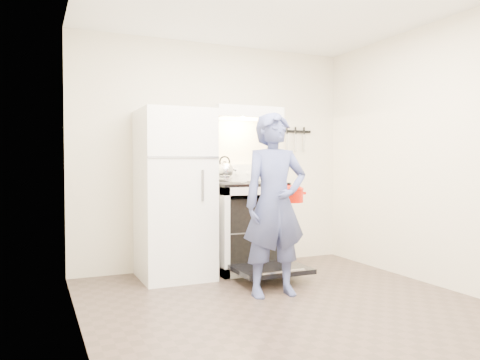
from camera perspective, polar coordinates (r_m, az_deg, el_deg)
name	(u,v)px	position (r m, az deg, el deg)	size (l,w,h in m)	color
floor	(297,311)	(3.84, 7.02, -15.55)	(3.60, 3.60, 0.00)	#493A32
back_wall	(215,156)	(5.29, -3.03, 2.99)	(3.20, 0.02, 2.50)	beige
refrigerator	(174,194)	(4.78, -8.02, -1.71)	(0.70, 0.70, 1.70)	white
stove_body	(246,228)	(5.13, 0.70, -5.83)	(0.76, 0.65, 0.92)	white
cooktop	(246,184)	(5.08, 0.71, -0.52)	(0.76, 0.65, 0.03)	black
backsplash	(235,173)	(5.34, -0.57, 0.84)	(0.76, 0.07, 0.20)	white
oven_door	(271,269)	(4.66, 3.81, -10.81)	(0.70, 0.54, 0.04)	black
oven_rack	(246,229)	(5.13, 0.70, -6.05)	(0.60, 0.52, 0.01)	slate
range_hood	(243,113)	(5.18, 0.36, 8.12)	(0.76, 0.50, 0.12)	white
knife_strip	(296,131)	(5.75, 6.88, 5.89)	(0.40, 0.02, 0.03)	black
pizza_stone	(252,227)	(5.20, 1.43, -5.79)	(0.35, 0.35, 0.02)	#97704F
tea_kettle	(225,169)	(5.15, -1.88, 1.30)	(0.24, 0.20, 0.29)	silver
utensil_jar	(276,174)	(5.04, 4.42, 0.71)	(0.09, 0.09, 0.13)	silver
person	(275,204)	(4.10, 4.28, -2.98)	(0.59, 0.38, 1.60)	navy
dutch_oven	(289,196)	(4.41, 5.98, -1.90)	(0.34, 0.27, 0.22)	#C50D00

